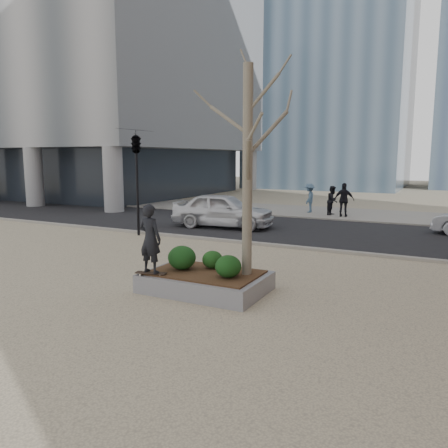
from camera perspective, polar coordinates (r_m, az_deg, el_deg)
The scene contains 16 objects.
ground at distance 11.68m, azimuth -6.74°, elevation -7.97°, with size 120.00×120.00×0.00m, color tan.
street at distance 20.54m, azimuth 8.97°, elevation -0.73°, with size 60.00×8.00×0.02m, color black.
far_sidewalk at distance 27.21m, azimuth 13.60°, elevation 1.43°, with size 60.00×6.00×0.02m, color gray.
planter at distance 11.11m, azimuth -2.43°, elevation -7.58°, with size 3.00×2.00×0.45m, color gray.
planter_mulch at distance 11.04m, azimuth -2.44°, elevation -6.36°, with size 2.70×1.70×0.04m, color #382314.
sycamore_tree at distance 10.49m, azimuth 3.12°, elevation 11.16°, with size 2.80×2.80×6.60m, color gray, non-canonical shape.
shrub_left at distance 11.26m, azimuth -5.52°, elevation -4.39°, with size 0.72×0.72×0.61m, color #113713.
shrub_middle at distance 11.34m, azimuth -1.51°, elevation -4.66°, with size 0.53×0.53×0.45m, color #133611.
shrub_right at distance 10.47m, azimuth 0.55°, elevation -5.56°, with size 0.63×0.63×0.54m, color #133C13.
skateboard at distance 10.99m, azimuth -9.51°, elevation -6.46°, with size 0.78×0.20×0.07m, color black, non-canonical shape.
skateboarder at distance 10.79m, azimuth -9.63°, elevation -1.90°, with size 0.62×0.41×1.70m, color black.
police_car at distance 20.85m, azimuth -0.13°, elevation 1.83°, with size 1.95×4.85×1.65m, color silver.
pedestrian_a at distance 26.07m, azimuth 14.01°, elevation 3.00°, with size 0.82×0.64×1.68m, color black.
pedestrian_b at distance 26.99m, azimuth 11.09°, elevation 3.35°, with size 1.13×0.65×1.75m, color #46637E.
pedestrian_c at distance 25.45m, azimuth 15.41°, elevation 3.06°, with size 1.11×0.46×1.90m, color black.
traffic_light_near at distance 19.00m, azimuth -11.27°, elevation 5.25°, with size 0.60×2.48×4.50m, color black, non-canonical shape.
Camera 1 is at (6.27, -9.27, 3.34)m, focal length 35.00 mm.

